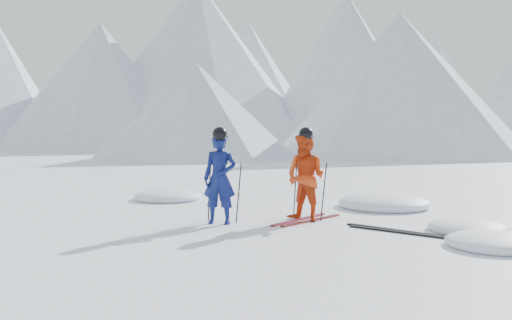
% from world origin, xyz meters
% --- Properties ---
extents(ground, '(160.00, 160.00, 0.00)m').
position_xyz_m(ground, '(0.00, 0.00, 0.00)').
color(ground, white).
rests_on(ground, ground).
extents(skier_blue, '(0.67, 0.53, 1.62)m').
position_xyz_m(skier_blue, '(-2.31, -0.44, 0.81)').
color(skier_blue, '#0E1754').
rests_on(skier_blue, ground).
extents(skier_red, '(0.92, 0.80, 1.62)m').
position_xyz_m(skier_red, '(-1.03, 0.49, 0.81)').
color(skier_red, red).
rests_on(skier_red, ground).
extents(pole_blue_left, '(0.11, 0.08, 1.08)m').
position_xyz_m(pole_blue_left, '(-2.61, -0.29, 0.54)').
color(pole_blue_left, black).
rests_on(pole_blue_left, ground).
extents(pole_blue_right, '(0.11, 0.07, 1.08)m').
position_xyz_m(pole_blue_right, '(-2.06, -0.19, 0.54)').
color(pole_blue_right, black).
rests_on(pole_blue_right, ground).
extents(pole_red_left, '(0.11, 0.09, 1.08)m').
position_xyz_m(pole_red_left, '(-1.33, 0.74, 0.54)').
color(pole_red_left, black).
rests_on(pole_red_left, ground).
extents(pole_red_right, '(0.11, 0.08, 1.08)m').
position_xyz_m(pole_red_right, '(-0.73, 0.64, 0.54)').
color(pole_red_right, black).
rests_on(pole_red_right, ground).
extents(ski_worn_left, '(0.48, 1.68, 0.03)m').
position_xyz_m(ski_worn_left, '(-1.15, 0.49, 0.01)').
color(ski_worn_left, black).
rests_on(ski_worn_left, ground).
extents(ski_worn_right, '(0.59, 1.65, 0.03)m').
position_xyz_m(ski_worn_right, '(-0.91, 0.49, 0.01)').
color(ski_worn_right, black).
rests_on(ski_worn_right, ground).
extents(ski_loose_a, '(1.66, 0.55, 0.03)m').
position_xyz_m(ski_loose_a, '(0.62, 0.18, 0.01)').
color(ski_loose_a, black).
rests_on(ski_loose_a, ground).
extents(ski_loose_b, '(1.67, 0.49, 0.03)m').
position_xyz_m(ski_loose_b, '(0.72, 0.03, 0.01)').
color(ski_loose_b, black).
rests_on(ski_loose_b, ground).
extents(snow_lumps, '(8.69, 4.93, 0.43)m').
position_xyz_m(snow_lumps, '(-0.82, 1.83, 0.00)').
color(snow_lumps, white).
rests_on(snow_lumps, ground).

